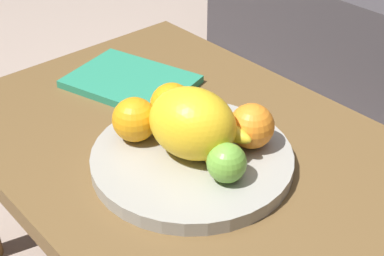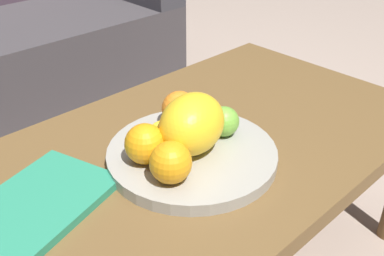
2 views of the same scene
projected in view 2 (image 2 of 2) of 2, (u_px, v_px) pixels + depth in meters
name	position (u px, v px, depth m)	size (l,w,h in m)	color
coffee_table	(196.00, 161.00, 0.99)	(1.11, 0.63, 0.42)	brown
fruit_bowl	(192.00, 155.00, 0.91)	(0.34, 0.34, 0.03)	#9E9C91
melon_large_front	(192.00, 124.00, 0.87)	(0.15, 0.12, 0.12)	yellow
orange_front	(145.00, 144.00, 0.85)	(0.08, 0.08, 0.08)	orange
orange_left	(171.00, 163.00, 0.80)	(0.08, 0.08, 0.08)	orange
orange_right	(180.00, 109.00, 0.97)	(0.08, 0.08, 0.08)	orange
apple_front	(224.00, 121.00, 0.93)	(0.06, 0.06, 0.06)	#6EAF3B
banana_bunch	(184.00, 129.00, 0.91)	(0.17, 0.11, 0.06)	yellow
magazine	(40.00, 202.00, 0.79)	(0.25, 0.18, 0.02)	#2A8966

